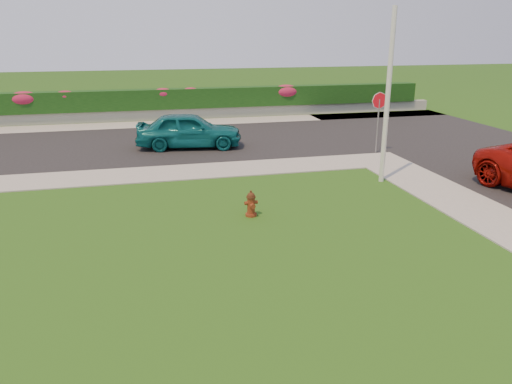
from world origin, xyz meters
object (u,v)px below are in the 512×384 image
object	(u,v)px
fire_hydrant	(251,204)
utility_pole	(388,98)
sedan_teal	(189,130)
stop_sign	(379,108)

from	to	relation	value
fire_hydrant	utility_pole	bearing A→B (deg)	18.36
sedan_teal	utility_pole	world-z (taller)	utility_pole
sedan_teal	stop_sign	world-z (taller)	stop_sign
fire_hydrant	stop_sign	bearing A→B (deg)	36.23
fire_hydrant	stop_sign	size ratio (longest dim) A/B	0.29
utility_pole	stop_sign	distance (m)	4.12
stop_sign	sedan_teal	bearing A→B (deg)	175.27
fire_hydrant	utility_pole	size ratio (longest dim) A/B	0.13
utility_pole	stop_sign	world-z (taller)	utility_pole
sedan_teal	utility_pole	distance (m)	8.81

